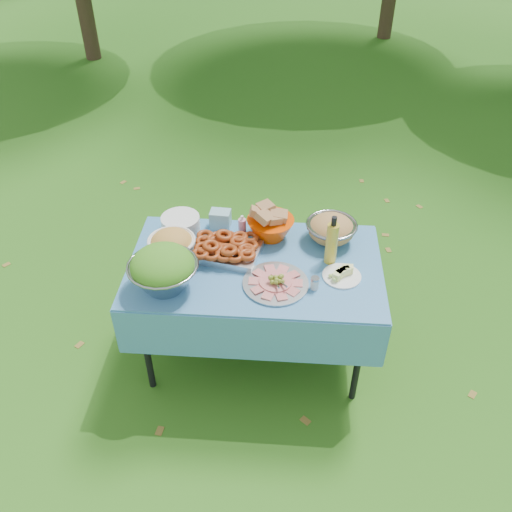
{
  "coord_description": "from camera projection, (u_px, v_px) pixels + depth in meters",
  "views": [
    {
      "loc": [
        0.18,
        -2.4,
        2.77
      ],
      "look_at": [
        0.01,
        0.0,
        0.82
      ],
      "focal_mm": 38.0,
      "sensor_mm": 36.0,
      "label": 1
    }
  ],
  "objects": [
    {
      "name": "salad_bowl",
      "position": [
        163.0,
        269.0,
        2.9
      ],
      "size": [
        0.43,
        0.43,
        0.25
      ],
      "primitive_type": null,
      "rotation": [
        0.0,
        0.0,
        -0.13
      ],
      "color": "#919399",
      "rests_on": "picnic_table"
    },
    {
      "name": "shaker",
      "position": [
        315.0,
        283.0,
        2.95
      ],
      "size": [
        0.05,
        0.05,
        0.08
      ],
      "primitive_type": "cylinder",
      "rotation": [
        0.0,
        0.0,
        -0.1
      ],
      "color": "silver",
      "rests_on": "picnic_table"
    },
    {
      "name": "pasta_bowl_white",
      "position": [
        172.0,
        243.0,
        3.16
      ],
      "size": [
        0.33,
        0.33,
        0.15
      ],
      "primitive_type": null,
      "rotation": [
        0.0,
        0.0,
        -0.21
      ],
      "color": "white",
      "rests_on": "picnic_table"
    },
    {
      "name": "pasta_bowl_steel",
      "position": [
        331.0,
        229.0,
        3.26
      ],
      "size": [
        0.39,
        0.39,
        0.16
      ],
      "primitive_type": null,
      "rotation": [
        0.0,
        0.0,
        -0.34
      ],
      "color": "#919399",
      "rests_on": "picnic_table"
    },
    {
      "name": "oil_bottle",
      "position": [
        332.0,
        240.0,
        3.06
      ],
      "size": [
        0.08,
        0.08,
        0.31
      ],
      "primitive_type": "cylinder",
      "rotation": [
        0.0,
        0.0,
        -0.2
      ],
      "color": "gold",
      "rests_on": "picnic_table"
    },
    {
      "name": "ground",
      "position": [
        255.0,
        351.0,
        3.61
      ],
      "size": [
        80.0,
        80.0,
        0.0
      ],
      "primitive_type": "plane",
      "color": "#113E0B",
      "rests_on": "ground"
    },
    {
      "name": "bread_bowl",
      "position": [
        270.0,
        223.0,
        3.28
      ],
      "size": [
        0.35,
        0.35,
        0.19
      ],
      "primitive_type": null,
      "rotation": [
        0.0,
        0.0,
        0.25
      ],
      "color": "#E84101",
      "rests_on": "picnic_table"
    },
    {
      "name": "cheese_plate",
      "position": [
        342.0,
        273.0,
        3.03
      ],
      "size": [
        0.29,
        0.29,
        0.06
      ],
      "primitive_type": "cylinder",
      "rotation": [
        0.0,
        0.0,
        -0.43
      ],
      "color": "white",
      "rests_on": "picnic_table"
    },
    {
      "name": "fried_tray",
      "position": [
        226.0,
        249.0,
        3.17
      ],
      "size": [
        0.43,
        0.34,
        0.09
      ],
      "primitive_type": "cube",
      "rotation": [
        0.0,
        0.0,
        -0.2
      ],
      "color": "silver",
      "rests_on": "picnic_table"
    },
    {
      "name": "charcuterie_platter",
      "position": [
        276.0,
        278.0,
        2.97
      ],
      "size": [
        0.43,
        0.43,
        0.08
      ],
      "primitive_type": "cylinder",
      "rotation": [
        0.0,
        0.0,
        0.18
      ],
      "color": "#A3A7AA",
      "rests_on": "picnic_table"
    },
    {
      "name": "plate_stack",
      "position": [
        181.0,
        224.0,
        3.36
      ],
      "size": [
        0.27,
        0.27,
        0.1
      ],
      "primitive_type": "cylinder",
      "rotation": [
        0.0,
        0.0,
        0.13
      ],
      "color": "white",
      "rests_on": "picnic_table"
    },
    {
      "name": "wipes_box",
      "position": [
        220.0,
        219.0,
        3.39
      ],
      "size": [
        0.13,
        0.1,
        0.11
      ],
      "primitive_type": "cube",
      "rotation": [
        0.0,
        0.0,
        -0.07
      ],
      "color": "#84BBC9",
      "rests_on": "picnic_table"
    },
    {
      "name": "sanitizer_bottle",
      "position": [
        242.0,
        225.0,
        3.31
      ],
      "size": [
        0.06,
        0.06,
        0.14
      ],
      "primitive_type": "cylinder",
      "rotation": [
        0.0,
        0.0,
        0.28
      ],
      "color": "pink",
      "rests_on": "picnic_table"
    },
    {
      "name": "picnic_table",
      "position": [
        255.0,
        311.0,
        3.37
      ],
      "size": [
        1.46,
        0.86,
        0.76
      ],
      "primitive_type": "cube",
      "color": "#76C0E2",
      "rests_on": "ground"
    }
  ]
}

